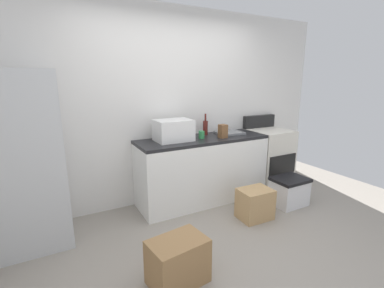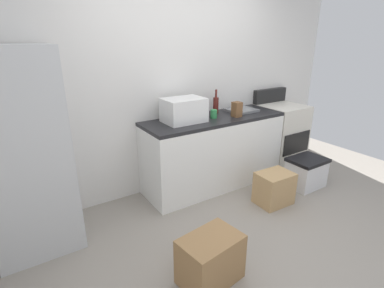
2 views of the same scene
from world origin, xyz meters
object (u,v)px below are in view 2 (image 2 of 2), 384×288
at_px(cardboard_box_medium, 210,259).
at_px(coffee_mug, 214,114).
at_px(refrigerator, 24,154).
at_px(cardboard_box_large, 274,188).
at_px(storage_bin, 306,172).
at_px(stove_oven, 280,134).
at_px(knife_block, 237,109).
at_px(wine_bottle, 216,105).
at_px(microwave, 184,110).

bearing_deg(cardboard_box_medium, coffee_mug, 52.85).
distance_m(refrigerator, cardboard_box_large, 2.55).
bearing_deg(refrigerator, cardboard_box_medium, -49.78).
height_order(cardboard_box_medium, storage_bin, cardboard_box_medium).
bearing_deg(stove_oven, refrigerator, -179.03).
distance_m(coffee_mug, cardboard_box_large, 1.11).
height_order(refrigerator, coffee_mug, refrigerator).
relative_size(refrigerator, cardboard_box_large, 4.46).
relative_size(cardboard_box_medium, storage_bin, 1.02).
xyz_separation_m(knife_block, cardboard_box_large, (0.06, -0.64, -0.80)).
xyz_separation_m(wine_bottle, storage_bin, (0.82, -0.86, -0.82)).
height_order(wine_bottle, storage_bin, wine_bottle).
height_order(refrigerator, storage_bin, refrigerator).
relative_size(stove_oven, coffee_mug, 11.00).
distance_m(coffee_mug, knife_block, 0.29).
bearing_deg(storage_bin, coffee_mug, 146.06).
bearing_deg(wine_bottle, cardboard_box_large, -80.07).
relative_size(stove_oven, wine_bottle, 3.67).
distance_m(stove_oven, wine_bottle, 1.22).
xyz_separation_m(wine_bottle, cardboard_box_large, (0.16, -0.92, -0.82)).
bearing_deg(refrigerator, cardboard_box_large, -16.79).
relative_size(coffee_mug, knife_block, 0.56).
relative_size(microwave, cardboard_box_medium, 0.98).
distance_m(cardboard_box_large, storage_bin, 0.66).
xyz_separation_m(stove_oven, cardboard_box_medium, (-2.22, -1.30, -0.27)).
height_order(cardboard_box_large, storage_bin, storage_bin).
relative_size(refrigerator, microwave, 3.83).
height_order(wine_bottle, cardboard_box_medium, wine_bottle).
bearing_deg(cardboard_box_large, stove_oven, 39.77).
distance_m(coffee_mug, storage_bin, 1.42).
bearing_deg(refrigerator, storage_bin, -12.02).
xyz_separation_m(microwave, coffee_mug, (0.38, -0.06, -0.09)).
bearing_deg(storage_bin, wine_bottle, 133.87).
distance_m(wine_bottle, cardboard_box_medium, 2.02).
bearing_deg(refrigerator, coffee_mug, 0.79).
bearing_deg(storage_bin, stove_oven, 69.71).
bearing_deg(stove_oven, knife_block, -172.64).
relative_size(wine_bottle, coffee_mug, 3.00).
bearing_deg(wine_bottle, stove_oven, -8.40).
distance_m(refrigerator, cardboard_box_medium, 1.77).
bearing_deg(microwave, coffee_mug, -8.52).
xyz_separation_m(knife_block, cardboard_box_medium, (-1.24, -1.18, -0.79)).
xyz_separation_m(refrigerator, microwave, (1.63, 0.09, 0.15)).
distance_m(microwave, cardboard_box_medium, 1.68).
bearing_deg(coffee_mug, wine_bottle, 47.55).
xyz_separation_m(refrigerator, wine_bottle, (2.19, 0.21, 0.13)).
bearing_deg(cardboard_box_large, microwave, 132.06).
height_order(stove_oven, knife_block, stove_oven).
bearing_deg(microwave, storage_bin, -27.80).
bearing_deg(cardboard_box_large, wine_bottle, 99.93).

